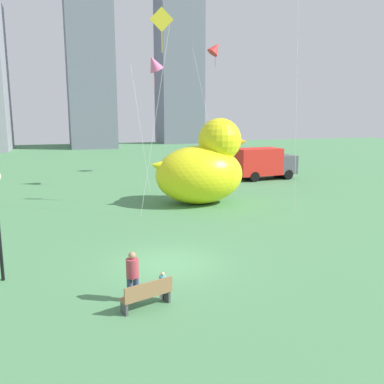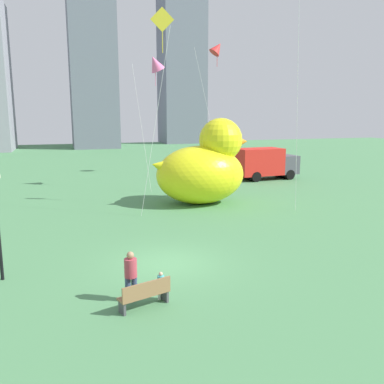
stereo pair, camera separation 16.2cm
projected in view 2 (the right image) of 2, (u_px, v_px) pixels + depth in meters
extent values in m
plane|color=#4C8553|center=(168.00, 263.00, 16.68)|extent=(140.00, 140.00, 0.00)
cube|color=olive|center=(144.00, 294.00, 12.86)|extent=(1.73, 0.95, 0.06)
cube|color=olive|center=(147.00, 289.00, 12.65)|extent=(1.61, 0.58, 0.45)
cube|color=#47474C|center=(122.00, 308.00, 12.47)|extent=(0.19, 0.38, 0.39)
cube|color=#47474C|center=(165.00, 295.00, 13.33)|extent=(0.19, 0.38, 0.39)
cylinder|color=#38476B|center=(128.00, 289.00, 13.27)|extent=(0.19, 0.19, 0.81)
cylinder|color=#38476B|center=(134.00, 288.00, 13.33)|extent=(0.19, 0.19, 0.81)
cylinder|color=#B23F4C|center=(131.00, 268.00, 13.17)|extent=(0.41, 0.41, 0.61)
sphere|color=#A87C5B|center=(130.00, 255.00, 13.09)|extent=(0.24, 0.24, 0.24)
cylinder|color=silver|center=(159.00, 293.00, 13.42)|extent=(0.11, 0.11, 0.46)
cylinder|color=silver|center=(163.00, 292.00, 13.45)|extent=(0.11, 0.11, 0.46)
cylinder|color=#4CBFC6|center=(161.00, 281.00, 13.36)|extent=(0.23, 0.23, 0.35)
sphere|color=#D8AD8C|center=(161.00, 274.00, 13.31)|extent=(0.13, 0.13, 0.13)
ellipsoid|color=yellow|center=(200.00, 175.00, 27.49)|extent=(5.94, 4.39, 3.88)
sphere|color=yellow|center=(221.00, 140.00, 27.48)|extent=(2.89, 2.89, 2.89)
cone|color=orange|center=(239.00, 142.00, 27.89)|extent=(1.30, 1.30, 1.30)
cone|color=yellow|center=(162.00, 167.00, 26.60)|extent=(1.77, 1.55, 1.87)
cube|color=red|center=(259.00, 162.00, 37.45)|extent=(4.30, 2.60, 2.40)
cube|color=#4C4C56|center=(286.00, 164.00, 38.56)|extent=(1.77, 2.41, 1.68)
cylinder|color=black|center=(283.00, 173.00, 38.64)|extent=(1.07, 2.46, 0.90)
cylinder|color=black|center=(250.00, 175.00, 37.36)|extent=(1.07, 2.46, 0.90)
cube|color=slate|center=(91.00, 42.00, 70.93)|extent=(7.71, 10.49, 36.12)
cube|color=slate|center=(181.00, 38.00, 81.65)|extent=(8.39, 7.99, 41.18)
cylinder|color=silver|center=(298.00, 83.00, 24.52)|extent=(0.30, 0.43, 15.54)
cylinder|color=silver|center=(208.00, 113.00, 38.81)|extent=(2.07, 2.43, 12.03)
cone|color=red|center=(217.00, 48.00, 38.99)|extent=(1.57, 1.15, 1.54)
cylinder|color=red|center=(217.00, 58.00, 39.16)|extent=(0.04, 0.04, 1.60)
cylinder|color=silver|center=(156.00, 123.00, 23.84)|extent=(2.03, 0.49, 10.89)
cube|color=yellow|center=(162.00, 19.00, 21.95)|extent=(1.26, 0.29, 1.27)
cylinder|color=yellow|center=(162.00, 37.00, 22.12)|extent=(0.04, 0.04, 1.60)
cylinder|color=silver|center=(142.00, 128.00, 31.91)|extent=(0.84, 2.53, 9.76)
cone|color=pink|center=(155.00, 63.00, 31.74)|extent=(1.80, 1.57, 1.50)
cylinder|color=pink|center=(156.00, 75.00, 31.91)|extent=(0.04, 0.04, 1.60)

